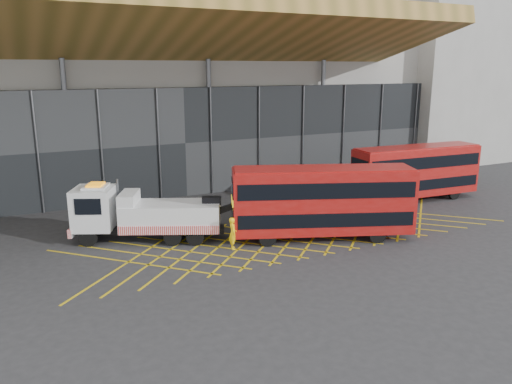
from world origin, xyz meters
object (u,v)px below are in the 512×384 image
bus_towed (322,200)px  recovery_truck (142,214)px  worker (233,233)px  bus_second (416,170)px

bus_towed → recovery_truck: bearing=176.9°
bus_towed → worker: bus_towed is taller
bus_towed → worker: size_ratio=5.85×
worker → bus_towed: bearing=-83.5°
bus_towed → bus_second: (10.75, 4.15, -0.07)m
bus_second → worker: bearing=-164.2°
bus_towed → worker: 5.38m
recovery_truck → bus_second: bus_second is taller
bus_second → recovery_truck: bearing=-176.4°
recovery_truck → bus_second: bearing=24.4°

